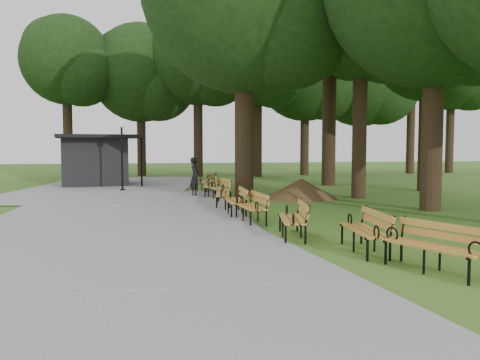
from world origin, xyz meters
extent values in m
plane|color=#34601B|center=(0.00, 0.00, 0.00)|extent=(100.00, 100.00, 0.00)
cube|color=gray|center=(-4.00, 3.00, 0.03)|extent=(12.00, 38.00, 0.06)
imported|color=black|center=(-0.99, 8.88, 0.84)|extent=(0.62, 0.72, 1.68)
cylinder|color=black|center=(-4.18, 11.71, 1.55)|extent=(0.10, 0.10, 3.11)
sphere|color=white|center=(-4.18, 11.71, 3.20)|extent=(0.32, 0.32, 0.32)
cone|color=#47301C|center=(3.21, 7.00, 0.42)|extent=(2.57, 2.57, 0.83)
cylinder|color=black|center=(6.34, 2.62, 3.57)|extent=(0.70, 0.70, 7.14)
cylinder|color=black|center=(5.62, 6.74, 3.44)|extent=(0.60, 0.60, 6.87)
sphere|color=black|center=(5.62, 6.74, 7.52)|extent=(5.26, 5.26, 5.26)
cylinder|color=black|center=(1.02, 8.07, 3.95)|extent=(0.80, 0.80, 7.90)
cylinder|color=black|center=(6.84, 13.37, 4.10)|extent=(0.76, 0.76, 8.21)
sphere|color=black|center=(6.84, 13.37, 8.98)|extent=(6.11, 6.11, 6.11)
cylinder|color=black|center=(10.07, 9.21, 3.12)|extent=(0.56, 0.56, 6.24)
sphere|color=black|center=(10.07, 9.21, 6.83)|extent=(5.04, 5.04, 5.04)
camera|label=1|loc=(-3.09, -12.42, 2.19)|focal=36.91mm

